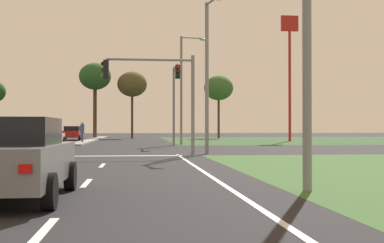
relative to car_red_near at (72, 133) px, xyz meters
The scene contains 22 objects.
ground_plane 25.37m from the car_red_near, 84.80° to the right, with size 200.00×200.00×0.00m, color black.
grass_verge_far_right 27.82m from the car_red_near, ahead, with size 35.00×35.00×0.01m, color #2D4C28.
median_island_far 2.43m from the car_red_near, ahead, with size 1.20×36.00×0.14m, color gray.
lane_dash_near 50.91m from the car_red_near, 83.46° to the right, with size 0.14×2.00×0.01m, color silver.
lane_dash_second 44.95m from the car_red_near, 82.59° to the right, with size 0.14×2.00×0.01m, color silver.
lane_dash_third 39.01m from the car_red_near, 81.45° to the right, with size 0.14×2.00×0.01m, color silver.
edge_line_right 44.22m from the car_red_near, 78.06° to the right, with size 0.14×24.00×0.01m, color silver.
stop_bar_near 32.83m from the car_red_near, 79.29° to the right, with size 6.40×0.50×0.01m, color silver.
crosswalk_bar_fifth 30.47m from the car_red_near, 89.06° to the right, with size 0.70×2.80×0.01m, color silver.
crosswalk_bar_sixth 30.51m from the car_red_near, 86.90° to the right, with size 0.70×2.80×0.01m, color silver.
car_red_near is the anchor object (origin of this frame).
car_grey_third 47.65m from the car_red_near, 84.40° to the right, with size 2.09×4.38×1.59m.
car_silver_fourth 14.63m from the car_red_near, 90.12° to the right, with size 2.10×4.45×1.46m.
traffic_signal_far_right 22.56m from the car_red_near, 63.66° to the right, with size 0.32×3.98×6.06m.
traffic_signal_near_right 32.98m from the car_red_near, 75.71° to the right, with size 4.71×0.32×5.07m.
street_lamp_second 33.10m from the car_red_near, 70.85° to the right, with size 0.71×1.97×8.03m.
street_lamp_third 19.43m from the car_red_near, 54.78° to the right, with size 2.22×0.46×8.99m.
pedestrian_at_median 12.54m from the car_red_near, 79.14° to the right, with size 0.34×0.34×1.79m.
fastfood_pole_sign 25.19m from the car_red_near, 15.34° to the right, with size 1.80×0.40×13.01m.
treeline_third 11.27m from the car_red_near, 78.25° to the left, with size 4.06×4.06×9.70m.
treeline_fourth 12.62m from the car_red_near, 53.65° to the left, with size 3.84×3.84×8.67m.
treeline_fifth 21.05m from the car_red_near, 27.47° to the left, with size 3.88×3.88×8.34m.
Camera 1 is at (4.74, -2.32, 1.39)m, focal length 47.74 mm.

